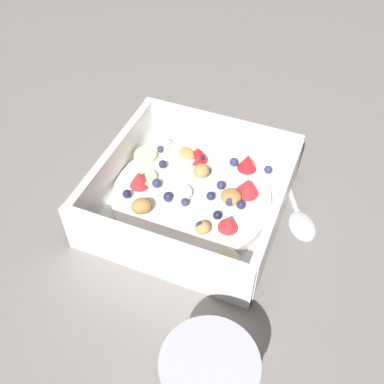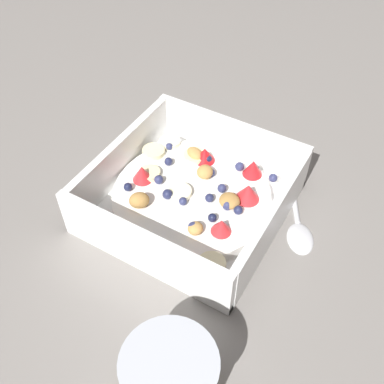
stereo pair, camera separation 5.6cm
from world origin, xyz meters
name	(u,v)px [view 1 (the left image)]	position (x,y,z in m)	size (l,w,h in m)	color
ground_plane	(191,207)	(0.00, 0.00, 0.00)	(2.40, 2.40, 0.00)	gray
fruit_bowl	(193,196)	(0.00, 0.00, 0.02)	(0.22, 0.22, 0.07)	white
spoon	(297,208)	(-0.13, -0.05, 0.00)	(0.10, 0.16, 0.01)	silver
yogurt_cup	(209,378)	(-0.10, 0.21, 0.04)	(0.09, 0.09, 0.07)	beige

